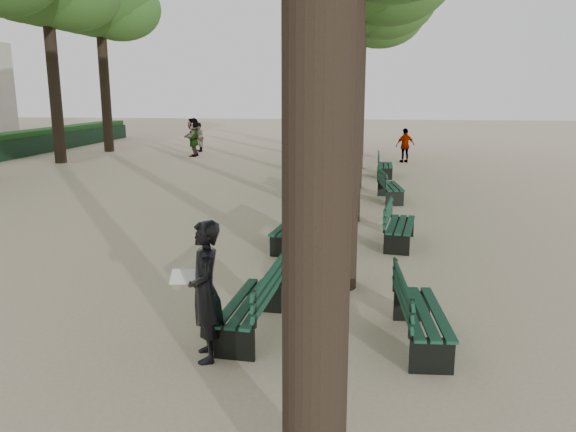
# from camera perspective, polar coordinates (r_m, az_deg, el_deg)

# --- Properties ---
(ground) EXTENTS (120.00, 120.00, 0.00)m
(ground) POSITION_cam_1_polar(r_m,az_deg,el_deg) (7.10, -8.39, -14.70)
(ground) COLOR #BFAC91
(ground) RESTS_ON ground
(bench_left_0) EXTENTS (0.68, 1.83, 0.92)m
(bench_left_0) POSITION_cam_1_polar(r_m,az_deg,el_deg) (7.75, -3.83, -9.97)
(bench_left_0) COLOR black
(bench_left_0) RESTS_ON ground
(bench_left_1) EXTENTS (0.78, 1.86, 0.92)m
(bench_left_1) POSITION_cam_1_polar(r_m,az_deg,el_deg) (11.87, 0.42, -1.89)
(bench_left_1) COLOR black
(bench_left_1) RESTS_ON ground
(bench_left_2) EXTENTS (0.63, 1.82, 0.92)m
(bench_left_2) POSITION_cam_1_polar(r_m,az_deg,el_deg) (17.17, 2.77, 2.64)
(bench_left_2) COLOR black
(bench_left_2) RESTS_ON ground
(bench_left_3) EXTENTS (0.63, 1.82, 0.92)m
(bench_left_3) POSITION_cam_1_polar(r_m,az_deg,el_deg) (22.10, 3.93, 4.86)
(bench_left_3) COLOR black
(bench_left_3) RESTS_ON ground
(bench_right_0) EXTENTS (0.69, 1.84, 0.92)m
(bench_right_0) POSITION_cam_1_polar(r_m,az_deg,el_deg) (7.61, 13.39, -10.73)
(bench_right_0) COLOR black
(bench_right_0) RESTS_ON ground
(bench_right_1) EXTENTS (0.80, 1.86, 0.92)m
(bench_right_1) POSITION_cam_1_polar(r_m,az_deg,el_deg) (12.25, 11.29, -1.67)
(bench_right_1) COLOR black
(bench_right_1) RESTS_ON ground
(bench_right_2) EXTENTS (0.79, 1.86, 0.92)m
(bench_right_2) POSITION_cam_1_polar(r_m,az_deg,el_deg) (17.14, 10.35, 2.43)
(bench_right_2) COLOR black
(bench_right_2) RESTS_ON ground
(bench_right_3) EXTENTS (0.60, 1.81, 0.92)m
(bench_right_3) POSITION_cam_1_polar(r_m,az_deg,el_deg) (21.99, 9.84, 4.67)
(bench_right_3) COLOR black
(bench_right_3) RESTS_ON ground
(man_with_map) EXTENTS (0.72, 0.78, 1.75)m
(man_with_map) POSITION_cam_1_polar(r_m,az_deg,el_deg) (6.91, -8.40, -7.57)
(man_with_map) COLOR black
(man_with_map) RESTS_ON ground
(pedestrian_a) EXTENTS (0.61, 0.83, 1.58)m
(pedestrian_a) POSITION_cam_1_polar(r_m,az_deg,el_deg) (30.92, -9.10, 7.91)
(pedestrian_a) COLOR #262628
(pedestrian_a) RESTS_ON ground
(pedestrian_d) EXTENTS (0.42, 0.92, 1.83)m
(pedestrian_d) POSITION_cam_1_polar(r_m,az_deg,el_deg) (33.06, 1.43, 8.57)
(pedestrian_d) COLOR #262628
(pedestrian_d) RESTS_ON ground
(pedestrian_e) EXTENTS (0.53, 1.81, 1.92)m
(pedestrian_e) POSITION_cam_1_polar(r_m,az_deg,el_deg) (28.85, -9.59, 7.91)
(pedestrian_e) COLOR #262628
(pedestrian_e) RESTS_ON ground
(pedestrian_b) EXTENTS (0.46, 1.13, 1.70)m
(pedestrian_b) POSITION_cam_1_polar(r_m,az_deg,el_deg) (35.14, 5.21, 8.66)
(pedestrian_b) COLOR #262628
(pedestrian_b) RESTS_ON ground
(pedestrian_c) EXTENTS (0.97, 0.65, 1.57)m
(pedestrian_c) POSITION_cam_1_polar(r_m,az_deg,el_deg) (26.54, 11.82, 7.03)
(pedestrian_c) COLOR #262628
(pedestrian_c) RESTS_ON ground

